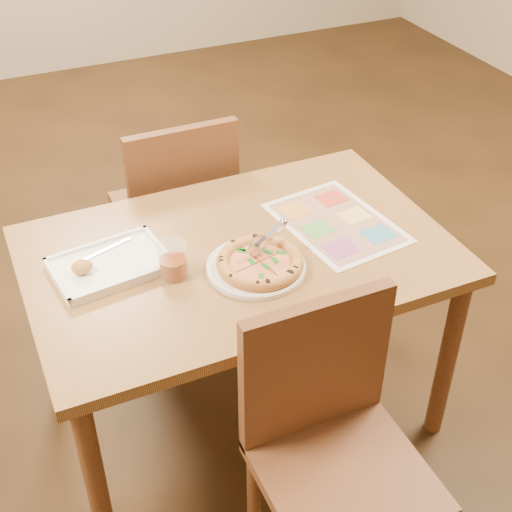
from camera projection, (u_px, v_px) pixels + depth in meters
name	position (u px, v px, depth m)	size (l,w,h in m)	color
room	(235.00, 51.00, 1.83)	(7.00, 7.00, 7.00)	#35210E
dining_table	(239.00, 271.00, 2.25)	(1.30, 0.85, 0.72)	olive
chair_near	(329.00, 421.00, 1.85)	(0.42, 0.42, 0.47)	brown
chair_far	(178.00, 198.00, 2.73)	(0.42, 0.42, 0.47)	brown
plate	(256.00, 267.00, 2.12)	(0.30, 0.30, 0.02)	white
pizza	(260.00, 263.00, 2.10)	(0.26, 0.26, 0.04)	#DB8E4A
pizza_cutter	(267.00, 238.00, 2.11)	(0.14, 0.05, 0.08)	silver
appetizer_tray	(108.00, 266.00, 2.11)	(0.36, 0.27, 0.06)	white
glass_tumbler	(173.00, 262.00, 2.07)	(0.09, 0.09, 0.11)	#803309
menu	(336.00, 223.00, 2.32)	(0.31, 0.44, 0.01)	silver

